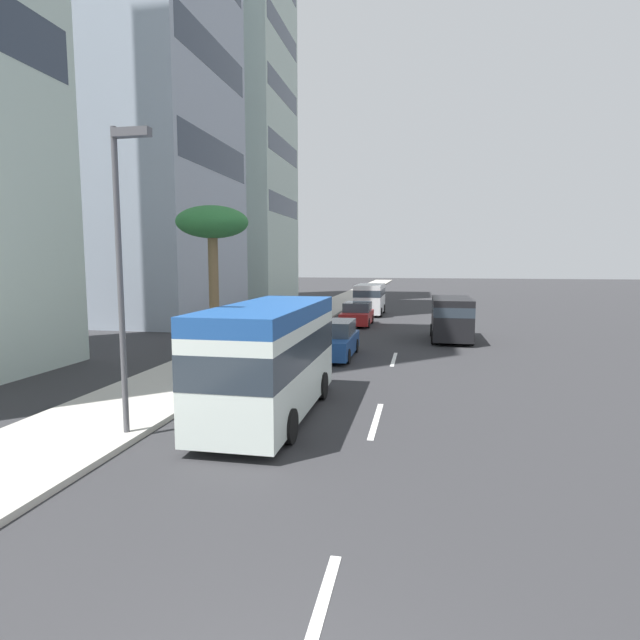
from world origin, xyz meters
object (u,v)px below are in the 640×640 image
object	(u,v)px
minibus_third	(270,355)
palm_tree	(212,227)
van_fourth	(370,297)
street_lamp	(123,250)
car_lead	(357,314)
van_fifth	(451,316)
car_second	(333,340)
pedestrian_near_lamp	(280,318)

from	to	relation	value
minibus_third	palm_tree	bearing A→B (deg)	-148.36
van_fourth	street_lamp	world-z (taller)	street_lamp
car_lead	van_fifth	bearing A→B (deg)	45.98
van_fourth	minibus_third	bearing A→B (deg)	0.09
minibus_third	van_fourth	xyz separation A→B (m)	(27.77, 0.04, -0.31)
van_fourth	palm_tree	xyz separation A→B (m)	(-19.42, 5.10, 4.41)
car_lead	minibus_third	xyz separation A→B (m)	(-20.73, -0.18, 0.97)
car_lead	street_lamp	distance (m)	23.61
minibus_third	street_lamp	distance (m)	4.68
minibus_third	street_lamp	xyz separation A→B (m)	(-2.42, 2.82, 2.85)
car_second	van_fourth	distance (m)	18.69
van_fifth	palm_tree	distance (m)	13.49
car_second	palm_tree	xyz separation A→B (m)	(-0.74, 5.35, 5.03)
minibus_third	van_fourth	bearing A→B (deg)	-179.91
van_fourth	street_lamp	size ratio (longest dim) A/B	0.72
minibus_third	van_fifth	xyz separation A→B (m)	(15.09, -5.65, -0.38)
car_second	van_fourth	size ratio (longest dim) A/B	0.86
car_lead	street_lamp	xyz separation A→B (m)	(-23.15, 2.64, 3.82)
palm_tree	street_lamp	distance (m)	11.08
minibus_third	car_lead	bearing A→B (deg)	-179.49
van_fifth	minibus_third	bearing A→B (deg)	159.45
car_lead	car_second	distance (m)	11.65
minibus_third	pedestrian_near_lamp	xyz separation A→B (m)	(13.99, 3.64, -0.58)
pedestrian_near_lamp	palm_tree	distance (m)	7.48
van_fourth	pedestrian_near_lamp	xyz separation A→B (m)	(-13.78, 3.60, -0.27)
car_lead	pedestrian_near_lamp	world-z (taller)	pedestrian_near_lamp
street_lamp	pedestrian_near_lamp	bearing A→B (deg)	2.86
car_second	van_fourth	xyz separation A→B (m)	(18.68, 0.25, 0.63)
van_fifth	pedestrian_near_lamp	size ratio (longest dim) A/B	2.70
van_fourth	van_fifth	distance (m)	13.91
palm_tree	car_second	bearing A→B (deg)	-82.13
car_second	palm_tree	size ratio (longest dim) A/B	0.68
pedestrian_near_lamp	car_lead	bearing A→B (deg)	111.00
street_lamp	car_second	bearing A→B (deg)	-14.74
van_fifth	street_lamp	world-z (taller)	street_lamp
palm_tree	minibus_third	bearing A→B (deg)	-148.36
car_lead	car_second	xyz separation A→B (m)	(-11.64, -0.39, 0.04)
palm_tree	van_fifth	bearing A→B (deg)	-58.04
car_second	street_lamp	size ratio (longest dim) A/B	0.62
car_lead	van_fifth	world-z (taller)	van_fifth
van_fifth	palm_tree	bearing A→B (deg)	121.96
minibus_third	van_fifth	size ratio (longest dim) A/B	1.46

